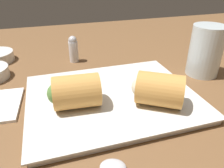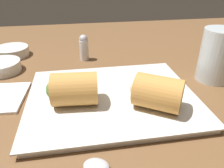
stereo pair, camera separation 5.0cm
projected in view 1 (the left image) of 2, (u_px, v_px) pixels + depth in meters
The scene contains 7 objects.
table_surface at pixel (119, 110), 44.07cm from camera, with size 180.00×140.00×2.00cm.
serving_plate at pixel (112, 98), 44.97cm from camera, with size 33.68×26.96×1.50cm.
roll_front_left at pixel (157, 89), 40.38cm from camera, with size 10.41×9.75×6.22cm.
roll_front_right at pixel (74, 92), 39.57cm from camera, with size 9.68×6.84×6.22cm.
spoon at pixel (124, 168), 29.71cm from camera, with size 15.70×7.78×1.28cm.
drinking_glass at pixel (206, 51), 53.55cm from camera, with size 7.92×7.92×12.40cm.
salt_shaker at pixel (73, 49), 61.70cm from camera, with size 2.60×2.60×7.51cm.
Camera 1 is at (-11.99, -33.90, 27.08)cm, focal length 35.00 mm.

